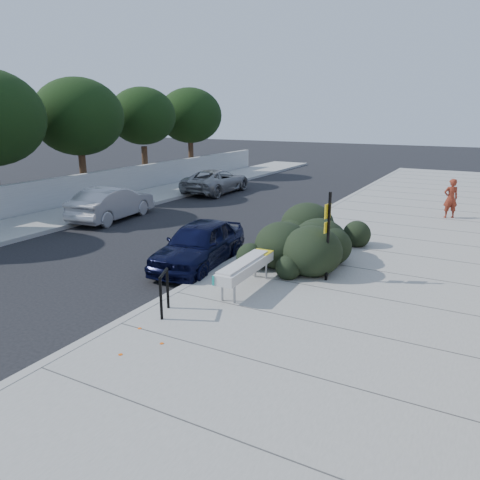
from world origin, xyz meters
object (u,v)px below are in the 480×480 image
Objects in this scene: sign_post at (328,231)px; sedan_navy at (199,244)px; wagon_silver at (112,203)px; suv_silver at (216,181)px; bike_rack at (164,289)px; pedestrian at (451,198)px; bench at (246,267)px.

sign_post reaches higher than sedan_navy.
sedan_navy is at bearing -161.26° from sign_post.
sign_post is 11.02m from wagon_silver.
sign_post is at bearing 131.45° from suv_silver.
bike_rack is 0.23× the size of wagon_silver.
suv_silver is at bearing 93.92° from bike_rack.
pedestrian reaches higher than bike_rack.
bike_rack is at bearing -113.74° from bench.
sign_post is 1.43× the size of pedestrian.
bike_rack is (-0.86, -2.15, 0.01)m from bench.
bench is at bearing 44.18° from pedestrian.
bike_rack is at bearing 132.81° from wagon_silver.
bench is 2.31m from bike_rack.
suv_silver is at bearing 147.32° from sign_post.
bench is 0.51× the size of suv_silver.
sedan_navy is 11.60m from pedestrian.
bike_rack is 0.59× the size of pedestrian.
pedestrian is at bearing 47.83° from bike_rack.
suv_silver reaches higher than bench.
sign_post reaches higher than pedestrian.
pedestrian reaches higher than sedan_navy.
bike_rack is 16.87m from suv_silver.
wagon_silver is at bearing 145.99° from sedan_navy.
suv_silver is at bearing -98.49° from wagon_silver.
wagon_silver is (-8.10, 6.95, -0.03)m from bike_rack.
suv_silver is (0.27, 7.99, -0.04)m from wagon_silver.
suv_silver reaches higher than bike_rack.
bike_rack is at bearing -107.92° from sign_post.
wagon_silver reaches higher than suv_silver.
sedan_navy is 13.14m from suv_silver.
sign_post is 3.91m from sedan_navy.
suv_silver is at bearing 122.39° from bench.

